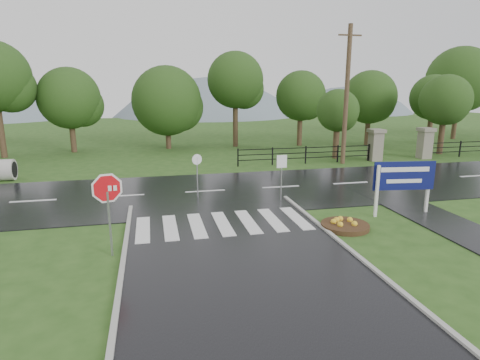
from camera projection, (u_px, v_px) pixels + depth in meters
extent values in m
plane|color=#294D19|center=(256.00, 287.00, 10.71)|extent=(120.00, 120.00, 0.00)
cube|color=black|center=(205.00, 192.00, 20.20)|extent=(90.00, 8.00, 0.04)
cube|color=black|center=(432.00, 217.00, 16.31)|extent=(2.20, 11.00, 0.04)
cube|color=silver|center=(143.00, 229.00, 14.81)|extent=(0.50, 2.80, 0.02)
cube|color=silver|center=(170.00, 227.00, 15.02)|extent=(0.50, 2.80, 0.02)
cube|color=silver|center=(197.00, 225.00, 15.23)|extent=(0.50, 2.80, 0.02)
cube|color=silver|center=(223.00, 223.00, 15.44)|extent=(0.50, 2.80, 0.02)
cube|color=silver|center=(248.00, 221.00, 15.65)|extent=(0.50, 2.80, 0.02)
cube|color=silver|center=(272.00, 220.00, 15.87)|extent=(0.50, 2.80, 0.02)
cube|color=silver|center=(296.00, 218.00, 16.08)|extent=(0.50, 2.80, 0.02)
cube|color=gray|center=(375.00, 147.00, 28.43)|extent=(0.80, 0.80, 2.00)
cube|color=#6B6659|center=(377.00, 131.00, 28.17)|extent=(1.00, 1.00, 0.24)
cube|color=gray|center=(425.00, 145.00, 29.28)|extent=(0.80, 0.80, 2.00)
cube|color=#6B6659|center=(426.00, 130.00, 29.02)|extent=(1.00, 1.00, 0.24)
cube|color=black|center=(306.00, 158.00, 27.46)|extent=(9.50, 0.05, 0.05)
cube|color=black|center=(306.00, 153.00, 27.37)|extent=(9.50, 0.05, 0.05)
cube|color=black|center=(306.00, 148.00, 27.29)|extent=(9.50, 0.05, 0.05)
cube|color=black|center=(238.00, 158.00, 26.40)|extent=(0.08, 0.08, 1.20)
cube|color=black|center=(369.00, 152.00, 28.42)|extent=(0.08, 0.08, 1.20)
cube|color=black|center=(430.00, 150.00, 29.48)|extent=(0.08, 0.08, 1.20)
sphere|color=slate|center=(5.00, 201.00, 69.81)|extent=(40.00, 40.00, 40.00)
sphere|color=slate|center=(210.00, 204.00, 78.12)|extent=(48.00, 48.00, 48.00)
sphere|color=slate|center=(343.00, 175.00, 83.06)|extent=(36.00, 36.00, 36.00)
cylinder|color=#9E9B93|center=(2.00, 170.00, 22.52)|extent=(1.30, 1.20, 1.20)
cube|color=#939399|center=(110.00, 224.00, 12.43)|extent=(0.06, 0.06, 2.09)
cylinder|color=white|center=(107.00, 188.00, 12.17)|extent=(1.21, 0.35, 1.26)
cylinder|color=red|center=(107.00, 188.00, 12.16)|extent=(1.06, 0.32, 1.09)
cube|color=silver|center=(377.00, 191.00, 16.17)|extent=(0.12, 0.12, 2.14)
cube|color=silver|center=(428.00, 188.00, 16.67)|extent=(0.12, 0.12, 2.14)
cube|color=#0D1254|center=(404.00, 176.00, 16.29)|extent=(2.56, 0.39, 1.18)
cube|color=white|center=(405.00, 169.00, 16.19)|extent=(2.02, 0.27, 0.19)
cube|color=white|center=(404.00, 181.00, 16.30)|extent=(1.49, 0.20, 0.16)
cylinder|color=#332111|center=(345.00, 226.00, 15.07)|extent=(1.80, 1.80, 0.18)
cube|color=#939399|center=(281.00, 180.00, 18.41)|extent=(0.04, 0.04, 2.03)
cube|color=white|center=(282.00, 161.00, 18.19)|extent=(0.48, 0.03, 0.59)
cylinder|color=#939399|center=(197.00, 178.00, 18.83)|extent=(0.06, 0.06, 1.99)
cylinder|color=white|center=(197.00, 159.00, 18.60)|extent=(0.48, 0.18, 0.50)
cylinder|color=#473523|center=(346.00, 96.00, 26.56)|extent=(0.30, 0.30, 9.09)
cube|color=brown|center=(350.00, 35.00, 25.68)|extent=(1.62, 0.13, 0.10)
cylinder|color=#3D2B1C|center=(336.00, 139.00, 29.26)|extent=(0.44, 0.44, 2.91)
sphere|color=#1D3C12|center=(338.00, 110.00, 28.79)|extent=(3.04, 3.04, 3.04)
cylinder|color=#3D2B1C|center=(442.00, 132.00, 31.07)|extent=(0.46, 0.46, 3.47)
sphere|color=#1D3C12|center=(445.00, 100.00, 30.52)|extent=(3.82, 3.82, 3.82)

